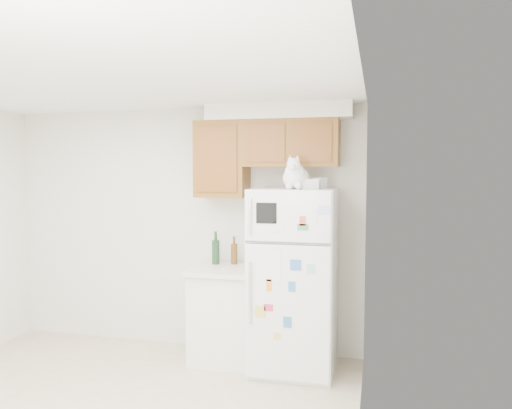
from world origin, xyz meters
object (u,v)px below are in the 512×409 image
(refrigerator, at_px, (294,280))
(bottle_amber, at_px, (234,250))
(bottle_green, at_px, (216,248))
(storage_box_front, at_px, (309,184))
(base_counter, at_px, (226,313))
(storage_box_back, at_px, (315,183))
(cat, at_px, (296,176))

(refrigerator, bearing_deg, bottle_amber, 158.22)
(refrigerator, bearing_deg, bottle_green, 165.60)
(storage_box_front, bearing_deg, base_counter, 148.77)
(base_counter, bearing_deg, storage_box_front, -13.21)
(storage_box_back, bearing_deg, storage_box_front, -78.20)
(cat, relative_size, bottle_green, 1.29)
(base_counter, bearing_deg, bottle_green, 135.86)
(base_counter, bearing_deg, storage_box_back, 0.45)
(storage_box_front, height_order, bottle_green, storage_box_front)
(bottle_green, xyz_separation_m, bottle_amber, (0.18, 0.05, -0.03))
(refrigerator, distance_m, cat, 0.97)
(storage_box_back, distance_m, bottle_amber, 1.10)
(bottle_green, bearing_deg, refrigerator, -14.40)
(cat, xyz_separation_m, bottle_amber, (-0.69, 0.39, -0.75))
(storage_box_front, height_order, bottle_amber, storage_box_front)
(storage_box_back, bearing_deg, base_counter, -159.51)
(refrigerator, bearing_deg, base_counter, 173.91)
(bottle_amber, bearing_deg, refrigerator, -21.78)
(cat, bearing_deg, bottle_amber, 150.58)
(bottle_amber, bearing_deg, base_counter, -100.34)
(refrigerator, xyz_separation_m, bottle_green, (-0.83, 0.21, 0.24))
(base_counter, xyz_separation_m, storage_box_back, (0.87, 0.01, 1.29))
(storage_box_back, relative_size, bottle_green, 0.54)
(bottle_green, bearing_deg, cat, -21.44)
(bottle_amber, bearing_deg, cat, -29.42)
(refrigerator, relative_size, bottle_green, 5.11)
(refrigerator, xyz_separation_m, cat, (0.03, -0.13, 0.96))
(cat, distance_m, storage_box_back, 0.26)
(bottle_amber, bearing_deg, storage_box_front, -25.52)
(refrigerator, relative_size, bottle_amber, 6.04)
(bottle_green, distance_m, bottle_amber, 0.19)
(cat, distance_m, bottle_green, 1.18)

